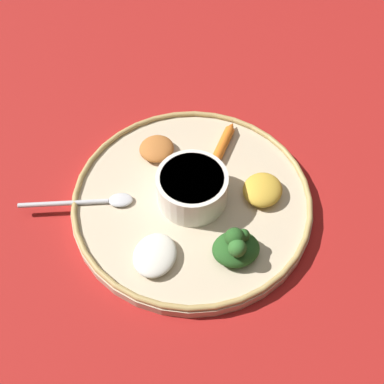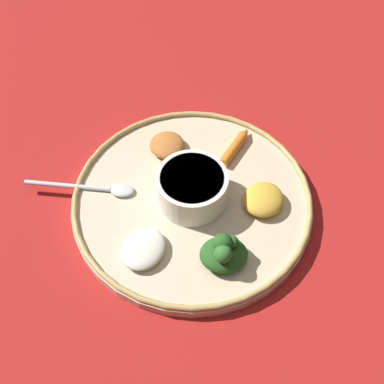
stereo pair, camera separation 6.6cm
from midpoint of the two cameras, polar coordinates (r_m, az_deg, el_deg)
ground_plane at (r=0.69m, az=2.75°, el=-1.71°), size 2.40×2.40×0.00m
platter at (r=0.68m, az=2.78°, el=-1.33°), size 0.34×0.34×0.02m
platter_rim at (r=0.67m, az=2.81°, el=-0.79°), size 0.34×0.34×0.01m
center_bowl at (r=0.66m, az=2.90°, el=0.38°), size 0.10×0.10×0.05m
spoon at (r=0.69m, az=-8.64°, el=0.27°), size 0.15×0.09×0.01m
greens_pile at (r=0.61m, az=7.14°, el=-7.31°), size 0.08×0.07×0.05m
carrot_near_spoon at (r=0.73m, az=7.80°, el=5.26°), size 0.07×0.06×0.02m
mound_chickpea at (r=0.72m, az=-0.58°, el=5.47°), size 0.07×0.07×0.02m
mound_lentil_yellow at (r=0.67m, az=11.35°, el=-1.08°), size 0.08×0.08×0.02m
mound_rice_white at (r=0.62m, az=-2.82°, el=-7.01°), size 0.09×0.09×0.02m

